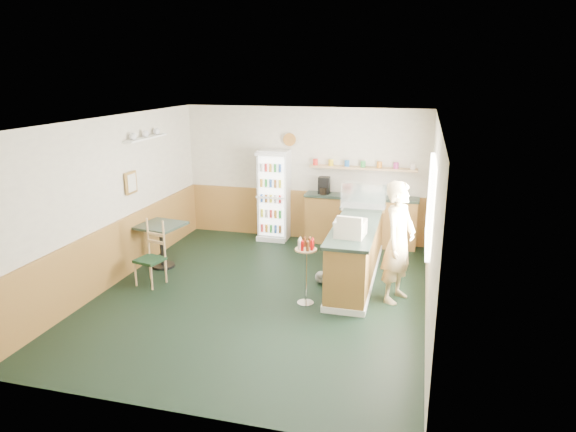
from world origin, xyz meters
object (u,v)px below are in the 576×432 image
(cash_register, at_px, (351,228))
(display_case, at_px, (364,197))
(cafe_chair, at_px, (152,251))
(drinks_fridge, at_px, (274,195))
(shopkeeper, at_px, (399,242))
(condiment_stand, at_px, (306,261))
(cafe_table, at_px, (161,237))

(cash_register, bearing_deg, display_case, 95.43)
(display_case, distance_m, cafe_chair, 3.74)
(drinks_fridge, relative_size, shopkeeper, 1.00)
(drinks_fridge, distance_m, condiment_stand, 3.20)
(shopkeeper, height_order, cafe_chair, shopkeeper)
(display_case, height_order, cash_register, display_case)
(drinks_fridge, distance_m, shopkeeper, 3.57)
(condiment_stand, distance_m, cafe_chair, 2.62)
(shopkeeper, height_order, condiment_stand, shopkeeper)
(condiment_stand, xyz_separation_m, cafe_table, (-2.80, 0.83, -0.12))
(display_case, distance_m, cash_register, 1.61)
(display_case, relative_size, shopkeeper, 0.43)
(cafe_table, bearing_deg, drinks_fridge, 54.53)
(display_case, distance_m, shopkeeper, 1.65)
(drinks_fridge, bearing_deg, condiment_stand, -65.33)
(drinks_fridge, distance_m, display_case, 2.17)
(condiment_stand, bearing_deg, drinks_fridge, 114.67)
(drinks_fridge, xyz_separation_m, cafe_table, (-1.47, -2.06, -0.37))
(display_case, height_order, cafe_table, display_case)
(drinks_fridge, height_order, cafe_table, drinks_fridge)
(drinks_fridge, bearing_deg, cash_register, -52.84)
(condiment_stand, relative_size, cafe_table, 1.22)
(cafe_chair, bearing_deg, cafe_table, 118.46)
(condiment_stand, bearing_deg, shopkeeper, 20.64)
(drinks_fridge, xyz_separation_m, cash_register, (1.93, -2.55, 0.20))
(shopkeeper, xyz_separation_m, cafe_chair, (-3.91, -0.33, -0.37))
(display_case, bearing_deg, shopkeeper, -64.48)
(drinks_fridge, xyz_separation_m, shopkeeper, (2.63, -2.41, -0.00))
(display_case, xyz_separation_m, cafe_chair, (-3.21, -1.80, -0.68))
(cash_register, height_order, cafe_chair, cash_register)
(cafe_chair, bearing_deg, drinks_fridge, 77.93)
(cafe_chair, bearing_deg, display_case, 42.25)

